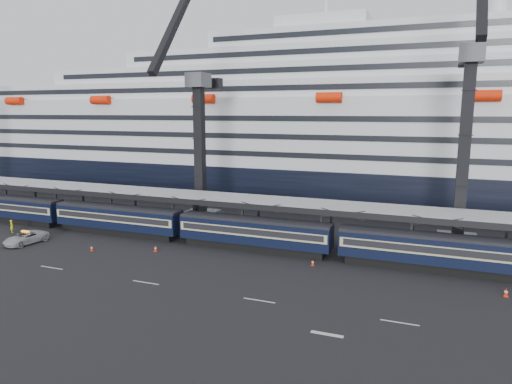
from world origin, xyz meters
TOP-DOWN VIEW (x-y plane):
  - ground at (0.00, 0.00)m, footprint 260.00×260.00m
  - lane_markings at (8.15, -5.23)m, footprint 111.00×4.27m
  - train at (-4.65, 10.00)m, footprint 133.05×3.00m
  - canopy at (0.00, 14.00)m, footprint 130.00×6.25m
  - cruise_ship at (-1.08, 45.99)m, footprint 214.09×28.84m
  - crane_dark_near at (-20.00, 18.59)m, footprint 4.50×17.75m
  - crane_dark_mid at (15.00, 17.59)m, footprint 4.50×18.24m
  - pickup_truck at (-36.10, 1.91)m, footprint 3.20×5.78m
  - worker at (-42.31, 5.22)m, footprint 0.79×0.72m
  - traffic_cone_a at (-38.01, 4.87)m, footprint 0.40×0.40m
  - traffic_cone_b at (-26.15, 2.45)m, footprint 0.36×0.36m
  - traffic_cone_c at (-18.83, 5.05)m, footprint 0.38×0.38m
  - traffic_cone_d at (0.12, 6.91)m, footprint 0.36×0.36m
  - traffic_cone_f at (18.66, 4.97)m, footprint 0.42×0.42m

SIDE VIEW (x-z plane):
  - ground at x=0.00m, z-range 0.00..0.00m
  - lane_markings at x=8.15m, z-range 0.00..0.02m
  - traffic_cone_d at x=0.12m, z-range 0.00..0.72m
  - traffic_cone_b at x=-26.15m, z-range 0.00..0.72m
  - traffic_cone_c at x=-18.83m, z-range 0.00..0.76m
  - traffic_cone_a at x=-38.01m, z-range -0.01..0.80m
  - traffic_cone_f at x=18.66m, z-range -0.01..0.84m
  - pickup_truck at x=-36.10m, z-range 0.00..1.53m
  - worker at x=-42.31m, z-range 0.00..1.82m
  - train at x=-4.65m, z-range 0.18..4.23m
  - canopy at x=0.00m, z-range 2.49..8.01m
  - crane_dark_near at x=-20.00m, z-range -5.61..29.47m
  - cruise_ship at x=-1.08m, z-range -4.66..29.34m
  - crane_dark_mid at x=15.00m, z-range -6.46..33.18m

